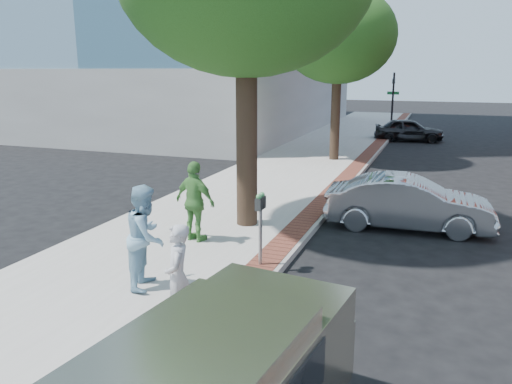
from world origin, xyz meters
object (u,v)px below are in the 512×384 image
at_px(sedan_silver, 408,203).
at_px(parking_meter, 260,214).
at_px(person_officer, 146,236).
at_px(person_green, 195,202).
at_px(bg_car, 409,130).
at_px(person_gray, 178,277).

bearing_deg(sedan_silver, parking_meter, 143.44).
xyz_separation_m(person_officer, person_green, (-0.32, 2.49, -0.02)).
bearing_deg(person_officer, bg_car, -22.24).
xyz_separation_m(person_officer, sedan_silver, (4.09, 5.56, -0.41)).
distance_m(person_officer, sedan_silver, 6.92).
relative_size(parking_meter, person_gray, 0.91).
relative_size(person_gray, person_officer, 0.87).
height_order(person_officer, sedan_silver, person_officer).
height_order(person_officer, person_green, person_officer).
distance_m(parking_meter, sedan_silver, 4.71).
height_order(person_green, bg_car, person_green).
bearing_deg(person_officer, person_gray, -146.62).
distance_m(person_gray, person_green, 3.95).
distance_m(person_officer, person_green, 2.51).
relative_size(parking_meter, person_officer, 0.79).
bearing_deg(sedan_silver, bg_car, 0.16).
bearing_deg(bg_car, parking_meter, 169.25).
bearing_deg(sedan_silver, person_gray, 153.31).
xyz_separation_m(person_gray, sedan_silver, (2.84, 6.69, -0.29)).
bearing_deg(person_gray, bg_car, 151.74).
bearing_deg(person_gray, person_officer, -156.04).
distance_m(parking_meter, person_green, 2.07).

